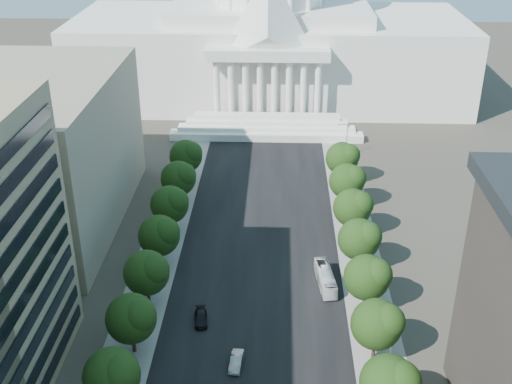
# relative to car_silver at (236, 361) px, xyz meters

# --- Properties ---
(road_asphalt) EXTENTS (30.00, 260.00, 0.01)m
(road_asphalt) POSITION_rel_car_silver_xyz_m (2.36, 32.59, -0.80)
(road_asphalt) COLOR black
(road_asphalt) RESTS_ON ground
(sidewalk_left) EXTENTS (8.00, 260.00, 0.02)m
(sidewalk_left) POSITION_rel_car_silver_xyz_m (-16.64, 32.59, -0.80)
(sidewalk_left) COLOR gray
(sidewalk_left) RESTS_ON ground
(sidewalk_right) EXTENTS (8.00, 260.00, 0.02)m
(sidewalk_right) POSITION_rel_car_silver_xyz_m (21.36, 32.59, -0.80)
(sidewalk_right) COLOR gray
(sidewalk_right) RESTS_ON ground
(capitol) EXTENTS (120.00, 56.00, 73.00)m
(capitol) POSITION_rel_car_silver_xyz_m (2.36, 127.48, 19.21)
(capitol) COLOR white
(capitol) RESTS_ON ground
(office_block_left_far) EXTENTS (38.00, 52.00, 30.00)m
(office_block_left_far) POSITION_rel_car_silver_xyz_m (-45.64, 42.59, 14.20)
(office_block_left_far) COLOR gray
(office_block_left_far) RESTS_ON ground
(tree_l_d) EXTENTS (7.79, 7.60, 9.97)m
(tree_l_d) POSITION_rel_car_silver_xyz_m (-15.30, -9.60, 5.66)
(tree_l_d) COLOR #33261C
(tree_l_d) RESTS_ON ground
(tree_l_e) EXTENTS (7.79, 7.60, 9.97)m
(tree_l_e) POSITION_rel_car_silver_xyz_m (-15.30, 2.40, 5.66)
(tree_l_e) COLOR #33261C
(tree_l_e) RESTS_ON ground
(tree_l_f) EXTENTS (7.79, 7.60, 9.97)m
(tree_l_f) POSITION_rel_car_silver_xyz_m (-15.30, 14.40, 5.66)
(tree_l_f) COLOR #33261C
(tree_l_f) RESTS_ON ground
(tree_l_g) EXTENTS (7.79, 7.60, 9.97)m
(tree_l_g) POSITION_rel_car_silver_xyz_m (-15.30, 26.40, 5.66)
(tree_l_g) COLOR #33261C
(tree_l_g) RESTS_ON ground
(tree_l_h) EXTENTS (7.79, 7.60, 9.97)m
(tree_l_h) POSITION_rel_car_silver_xyz_m (-15.30, 38.40, 5.66)
(tree_l_h) COLOR #33261C
(tree_l_h) RESTS_ON ground
(tree_l_i) EXTENTS (7.79, 7.60, 9.97)m
(tree_l_i) POSITION_rel_car_silver_xyz_m (-15.30, 50.40, 5.66)
(tree_l_i) COLOR #33261C
(tree_l_i) RESTS_ON ground
(tree_l_j) EXTENTS (7.79, 7.60, 9.97)m
(tree_l_j) POSITION_rel_car_silver_xyz_m (-15.30, 62.40, 5.66)
(tree_l_j) COLOR #33261C
(tree_l_j) RESTS_ON ground
(tree_r_d) EXTENTS (7.79, 7.60, 9.97)m
(tree_r_d) POSITION_rel_car_silver_xyz_m (20.70, -9.60, 5.66)
(tree_r_d) COLOR #33261C
(tree_r_d) RESTS_ON ground
(tree_r_e) EXTENTS (7.79, 7.60, 9.97)m
(tree_r_e) POSITION_rel_car_silver_xyz_m (20.70, 2.40, 5.66)
(tree_r_e) COLOR #33261C
(tree_r_e) RESTS_ON ground
(tree_r_f) EXTENTS (7.79, 7.60, 9.97)m
(tree_r_f) POSITION_rel_car_silver_xyz_m (20.70, 14.40, 5.66)
(tree_r_f) COLOR #33261C
(tree_r_f) RESTS_ON ground
(tree_r_g) EXTENTS (7.79, 7.60, 9.97)m
(tree_r_g) POSITION_rel_car_silver_xyz_m (20.70, 26.40, 5.66)
(tree_r_g) COLOR #33261C
(tree_r_g) RESTS_ON ground
(tree_r_h) EXTENTS (7.79, 7.60, 9.97)m
(tree_r_h) POSITION_rel_car_silver_xyz_m (20.70, 38.40, 5.66)
(tree_r_h) COLOR #33261C
(tree_r_h) RESTS_ON ground
(tree_r_i) EXTENTS (7.79, 7.60, 9.97)m
(tree_r_i) POSITION_rel_car_silver_xyz_m (20.70, 50.40, 5.66)
(tree_r_i) COLOR #33261C
(tree_r_i) RESTS_ON ground
(tree_r_j) EXTENTS (7.79, 7.60, 9.97)m
(tree_r_j) POSITION_rel_car_silver_xyz_m (20.70, 62.40, 5.66)
(tree_r_j) COLOR #33261C
(tree_r_j) RESTS_ON ground
(streetlight_c) EXTENTS (2.61, 0.44, 9.00)m
(streetlight_c) POSITION_rel_car_silver_xyz_m (22.27, 2.59, 5.02)
(streetlight_c) COLOR gray
(streetlight_c) RESTS_ON ground
(streetlight_d) EXTENTS (2.61, 0.44, 9.00)m
(streetlight_d) POSITION_rel_car_silver_xyz_m (22.27, 27.59, 5.02)
(streetlight_d) COLOR gray
(streetlight_d) RESTS_ON ground
(streetlight_e) EXTENTS (2.61, 0.44, 9.00)m
(streetlight_e) POSITION_rel_car_silver_xyz_m (22.27, 52.59, 5.02)
(streetlight_e) COLOR gray
(streetlight_e) RESTS_ON ground
(streetlight_f) EXTENTS (2.61, 0.44, 9.00)m
(streetlight_f) POSITION_rel_car_silver_xyz_m (22.27, 77.59, 5.02)
(streetlight_f) COLOR gray
(streetlight_f) RESTS_ON ground
(car_silver) EXTENTS (2.10, 4.97, 1.60)m
(car_silver) POSITION_rel_car_silver_xyz_m (0.00, 0.00, 0.00)
(car_silver) COLOR #999DA0
(car_silver) RESTS_ON ground
(car_dark_b) EXTENTS (2.68, 5.24, 1.46)m
(car_dark_b) POSITION_rel_car_silver_xyz_m (-6.36, 10.04, -0.07)
(car_dark_b) COLOR black
(car_dark_b) RESTS_ON ground
(city_bus) EXTENTS (3.65, 10.57, 2.88)m
(city_bus) POSITION_rel_car_silver_xyz_m (14.29, 21.08, 0.64)
(city_bus) COLOR silver
(city_bus) RESTS_ON ground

